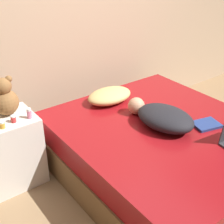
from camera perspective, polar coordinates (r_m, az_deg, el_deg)
ground_plane at (r=3.13m, az=8.83°, el=-11.01°), size 12.00×12.00×0.00m
wall_back at (r=3.45m, az=-4.84°, el=17.26°), size 8.00×0.06×2.60m
bed at (r=2.97m, az=9.20°, el=-7.12°), size 1.70×1.94×0.53m
nightstand at (r=2.96m, az=-18.09°, el=-6.76°), size 0.50×0.43×0.66m
pillow at (r=3.19m, az=-0.44°, el=3.00°), size 0.48×0.32×0.14m
person_lying at (r=2.81m, az=9.19°, el=-0.83°), size 0.45×0.71×0.18m
teddy_bear at (r=2.80m, az=-18.98°, el=2.36°), size 0.22×0.22×0.34m
bottle_red at (r=2.70m, az=-17.59°, el=-1.21°), size 0.04×0.04×0.06m
bottle_pink at (r=2.72m, az=-14.90°, el=-0.24°), size 0.04×0.04×0.09m
bottle_amber at (r=2.65m, az=-19.47°, el=-2.24°), size 0.05×0.05×0.06m
book at (r=2.92m, az=16.86°, el=-2.19°), size 0.27×0.23×0.02m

